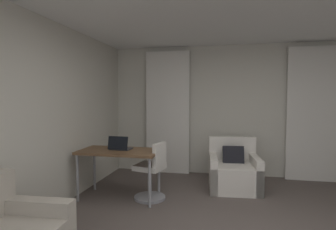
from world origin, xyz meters
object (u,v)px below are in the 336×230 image
object	(u,v)px
laptop	(120,147)
desk	(119,154)
desk_chair	(152,174)
armchair	(234,172)

from	to	relation	value
laptop	desk	bearing A→B (deg)	-87.04
desk	desk_chair	size ratio (longest dim) A/B	1.39
laptop	armchair	bearing A→B (deg)	24.99
desk_chair	laptop	distance (m)	0.65
desk_chair	laptop	xyz separation A→B (m)	(-0.51, -0.02, 0.40)
armchair	desk_chair	size ratio (longest dim) A/B	1.05
desk	desk_chair	xyz separation A→B (m)	(0.51, 0.05, -0.29)
armchair	laptop	bearing A→B (deg)	-155.01
armchair	desk_chair	bearing A→B (deg)	-147.45
armchair	laptop	xyz separation A→B (m)	(-1.74, -0.81, 0.51)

